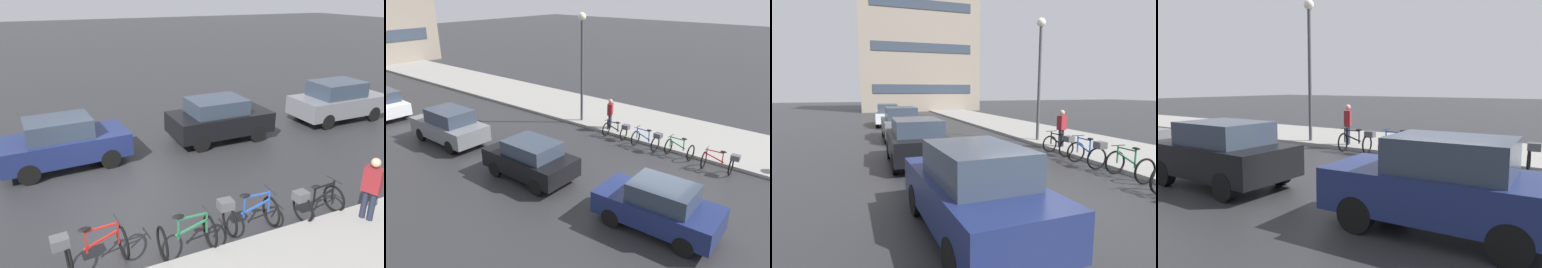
{
  "view_description": "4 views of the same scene",
  "coord_description": "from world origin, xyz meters",
  "views": [
    {
      "loc": [
        9.46,
        -1.83,
        5.3
      ],
      "look_at": [
        -0.25,
        2.55,
        1.22
      ],
      "focal_mm": 35.0,
      "sensor_mm": 36.0,
      "label": 1
    },
    {
      "loc": [
        -11.51,
        -5.44,
        7.2
      ],
      "look_at": [
        -0.82,
        3.33,
        1.75
      ],
      "focal_mm": 35.0,
      "sensor_mm": 36.0,
      "label": 2
    },
    {
      "loc": [
        -3.88,
        -5.78,
        2.54
      ],
      "look_at": [
        -0.39,
        5.02,
        0.92
      ],
      "focal_mm": 28.0,
      "sensor_mm": 36.0,
      "label": 3
    },
    {
      "loc": [
        -8.08,
        -3.13,
        2.47
      ],
      "look_at": [
        1.62,
        3.4,
        0.96
      ],
      "focal_mm": 35.0,
      "sensor_mm": 36.0,
      "label": 4
    }
  ],
  "objects": [
    {
      "name": "bicycle_second",
      "position": [
        3.32,
        0.82,
        0.41
      ],
      "size": [
        0.78,
        1.18,
        0.97
      ],
      "color": "black",
      "rests_on": "ground"
    },
    {
      "name": "bicycle_farthest",
      "position": [
        3.4,
        4.23,
        0.47
      ],
      "size": [
        0.76,
        1.37,
        0.92
      ],
      "color": "black",
      "rests_on": "ground"
    },
    {
      "name": "bicycle_third",
      "position": [
        3.19,
        2.36,
        0.51
      ],
      "size": [
        0.8,
        1.45,
        1.0
      ],
      "color": "black",
      "rests_on": "ground"
    },
    {
      "name": "car_grey",
      "position": [
        -2.21,
        10.36,
        0.86
      ],
      "size": [
        1.87,
        4.14,
        1.72
      ],
      "color": "slate",
      "rests_on": "ground"
    },
    {
      "name": "bicycle_nearest",
      "position": [
        2.99,
        -1.17,
        0.5
      ],
      "size": [
        0.83,
        1.46,
        0.98
      ],
      "color": "black",
      "rests_on": "ground"
    },
    {
      "name": "car_black",
      "position": [
        -2.28,
        4.58,
        0.82
      ],
      "size": [
        1.89,
        3.76,
        1.6
      ],
      "color": "black",
      "rests_on": "ground"
    },
    {
      "name": "car_navy",
      "position": [
        -2.17,
        -1.02,
        0.82
      ],
      "size": [
        1.91,
        4.0,
        1.64
      ],
      "color": "navy",
      "rests_on": "ground"
    },
    {
      "name": "pedestrian",
      "position": [
        4.14,
        5.2,
        0.98
      ],
      "size": [
        0.46,
        0.37,
        1.74
      ],
      "color": "#1E2333",
      "rests_on": "ground"
    },
    {
      "name": "ground_plane",
      "position": [
        0.0,
        0.0,
        0.0
      ],
      "size": [
        140.0,
        140.0,
        0.0
      ],
      "primitive_type": "plane",
      "color": "#28282B"
    }
  ]
}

